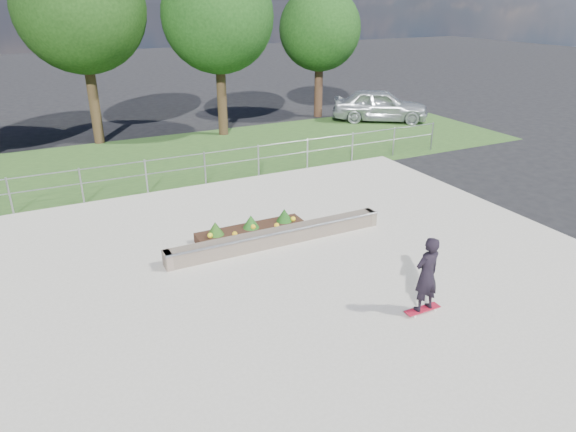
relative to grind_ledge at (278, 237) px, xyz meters
The scene contains 11 objects.
ground 2.16m from the grind_ledge, 95.95° to the right, with size 120.00×120.00×0.00m, color black.
grass_verge 8.87m from the grind_ledge, 91.44° to the left, with size 30.00×8.00×0.02m, color #2B4D1E.
concrete_slab 2.16m from the grind_ledge, 95.95° to the right, with size 15.00×15.00×0.06m, color #ABA698.
fence 5.39m from the grind_ledge, 92.38° to the left, with size 20.06×0.06×1.20m.
tree_mid_left 14.19m from the grind_ledge, 101.95° to the left, with size 5.25×5.25×8.25m.
tree_mid_right 13.16m from the grind_ledge, 76.83° to the left, with size 4.90×4.90×7.70m.
tree_far_right 16.54m from the grind_ledge, 56.71° to the left, with size 4.20×4.20×6.60m.
grind_ledge is the anchor object (origin of this frame).
planter_bed 0.71m from the grind_ledge, 128.93° to the left, with size 3.00×1.20×0.61m.
skateboarder 4.45m from the grind_ledge, 72.88° to the right, with size 0.80×0.43×1.70m.
parked_car 15.61m from the grind_ledge, 44.53° to the left, with size 1.97×4.90×1.67m, color #B0B6BA.
Camera 1 is at (-4.94, -8.82, 6.04)m, focal length 32.00 mm.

